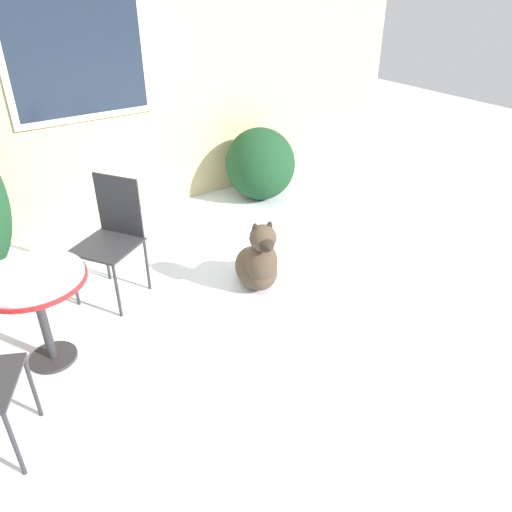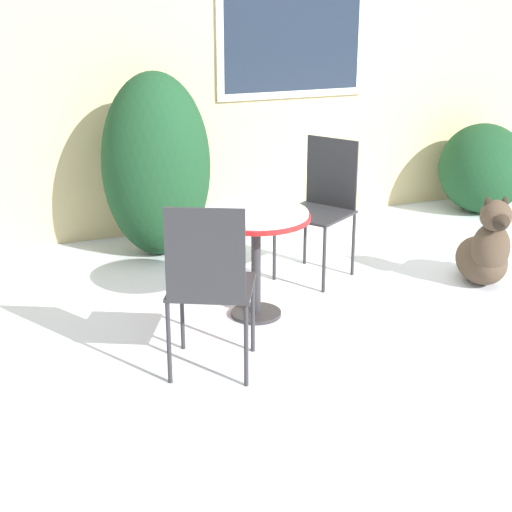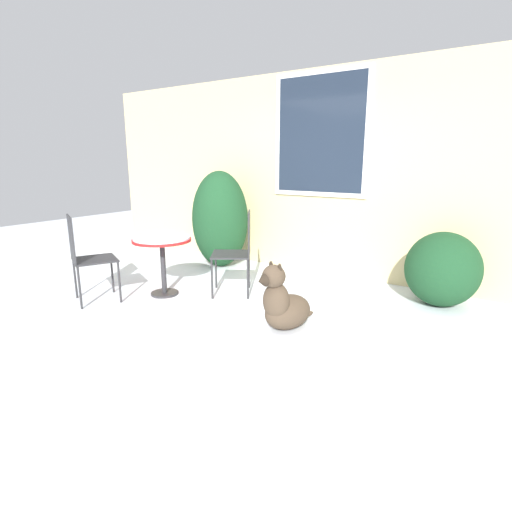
{
  "view_description": "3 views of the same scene",
  "coord_description": "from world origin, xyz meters",
  "px_view_note": "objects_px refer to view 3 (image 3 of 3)",
  "views": [
    {
      "loc": [
        -1.41,
        -2.76,
        2.43
      ],
      "look_at": [
        0.63,
        0.21,
        0.28
      ],
      "focal_mm": 35.0,
      "sensor_mm": 36.0,
      "label": 1
    },
    {
      "loc": [
        -2.78,
        -4.11,
        2.08
      ],
      "look_at": [
        -1.09,
        0.24,
        0.41
      ],
      "focal_mm": 55.0,
      "sensor_mm": 36.0,
      "label": 2
    },
    {
      "loc": [
        2.38,
        -2.93,
        1.58
      ],
      "look_at": [
        0.0,
        0.6,
        0.55
      ],
      "focal_mm": 28.0,
      "sensor_mm": 36.0,
      "label": 3
    }
  ],
  "objects_px": {
    "patio_chair_near_table": "(238,249)",
    "patio_chair_far_side": "(86,255)",
    "dog": "(283,305)",
    "patio_table": "(162,247)"
  },
  "relations": [
    {
      "from": "patio_chair_far_side",
      "to": "patio_chair_near_table",
      "type": "bearing_deg",
      "value": -110.23
    },
    {
      "from": "patio_chair_near_table",
      "to": "patio_chair_far_side",
      "type": "height_order",
      "value": "same"
    },
    {
      "from": "patio_chair_far_side",
      "to": "dog",
      "type": "height_order",
      "value": "patio_chair_far_side"
    },
    {
      "from": "patio_chair_near_table",
      "to": "dog",
      "type": "bearing_deg",
      "value": 24.53
    },
    {
      "from": "patio_table",
      "to": "patio_chair_far_side",
      "type": "xyz_separation_m",
      "value": [
        -0.52,
        -0.65,
        -0.04
      ]
    },
    {
      "from": "patio_chair_near_table",
      "to": "dog",
      "type": "distance_m",
      "value": 1.2
    },
    {
      "from": "patio_table",
      "to": "dog",
      "type": "xyz_separation_m",
      "value": [
        1.7,
        -0.09,
        -0.34
      ]
    },
    {
      "from": "patio_chair_near_table",
      "to": "patio_chair_far_side",
      "type": "distance_m",
      "value": 1.71
    },
    {
      "from": "dog",
      "to": "patio_chair_far_side",
      "type": "bearing_deg",
      "value": -148.44
    },
    {
      "from": "patio_table",
      "to": "dog",
      "type": "bearing_deg",
      "value": -2.97
    }
  ]
}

